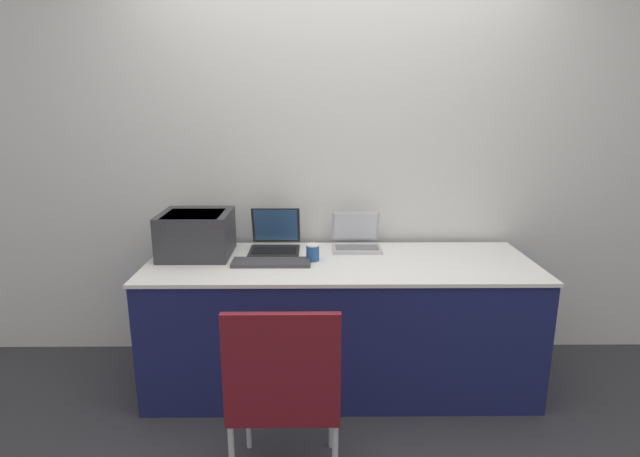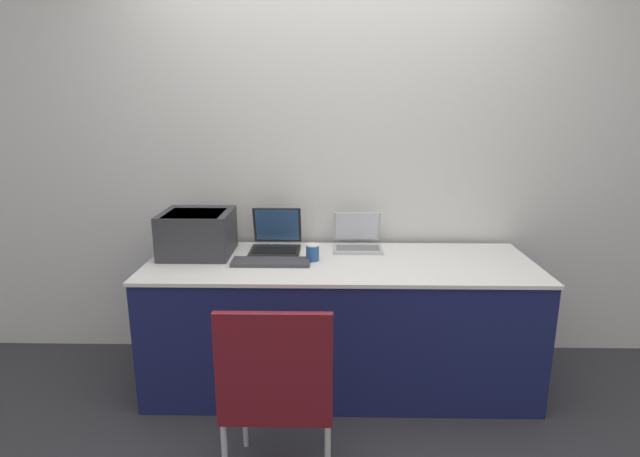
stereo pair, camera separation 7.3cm
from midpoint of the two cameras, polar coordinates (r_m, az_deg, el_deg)
ground_plane at (r=2.83m, az=1.80°, el=-20.71°), size 14.00×14.00×0.00m
wall_back at (r=3.16m, az=1.40°, el=8.39°), size 8.00×0.05×2.60m
table at (r=2.96m, az=1.58°, el=-10.62°), size 2.18×0.76×0.75m
printer at (r=2.99m, az=-14.64°, el=-0.42°), size 0.40×0.38×0.26m
laptop_left at (r=3.03m, az=-5.86°, el=-1.51°), size 0.30×0.32×0.25m
laptop_right at (r=3.07m, az=3.49°, el=-1.33°), size 0.29×0.28×0.21m
external_keyboard at (r=2.78m, az=-6.33°, el=-3.87°), size 0.43×0.15×0.02m
coffee_cup at (r=2.82m, az=-1.58°, el=-2.74°), size 0.08×0.08×0.10m
chair at (r=2.10m, az=-5.10°, el=-17.32°), size 0.43×0.48×0.90m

